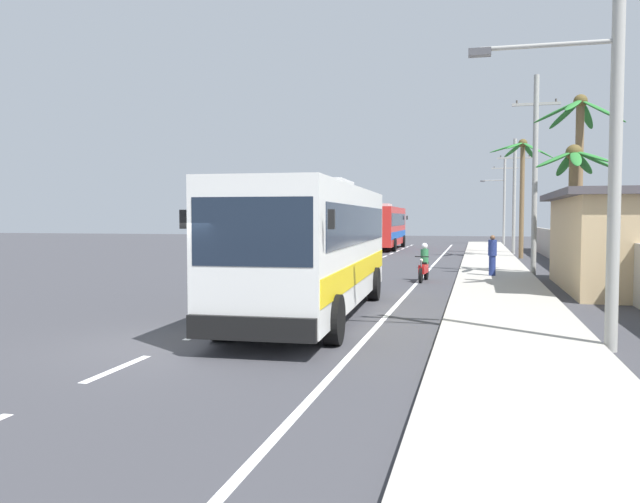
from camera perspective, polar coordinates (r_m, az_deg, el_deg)
The scene contains 15 objects.
ground_plane at distance 13.25m, azimuth -13.14°, elevation -8.28°, with size 160.00×160.00×0.00m, color #3A3A3F.
sidewalk_kerb at distance 21.71m, azimuth 16.20°, elevation -3.71°, with size 3.20×90.00×0.14m, color #A8A399.
lane_markings at distance 26.56m, azimuth 5.91°, elevation -2.53°, with size 3.84×71.00×0.01m.
boundary_wall at distance 26.02m, azimuth 24.29°, elevation -0.86°, with size 0.24×60.00×1.85m, color #9E998E.
coach_bus_foreground at distance 16.66m, azimuth -0.49°, elevation 0.74°, with size 3.25×11.15×3.67m.
coach_bus_far_lane at distance 52.23m, azimuth 5.84°, elevation 2.35°, with size 3.10×12.07×3.74m.
motorcycle_beside_bus at distance 25.92m, azimuth 9.45°, elevation -1.28°, with size 0.56×1.96×1.56m.
pedestrian_near_kerb at distance 27.56m, azimuth 15.44°, elevation -0.26°, with size 0.36×0.36×1.72m.
utility_pole_nearest at distance 13.39m, azimuth 24.90°, elevation 11.08°, with size 3.75×0.24×8.45m.
utility_pole_mid at distance 30.04m, azimuth 19.00°, elevation 6.91°, with size 2.09×0.24×8.99m.
utility_pole_far at distance 46.79m, azimuth 17.28°, elevation 5.03°, with size 2.42×0.24×8.20m.
utility_pole_distant at distance 63.60m, azimuth 16.37°, elevation 4.75°, with size 3.54×0.24×8.53m.
palm_nearest at distance 42.13m, azimuth 17.93°, elevation 6.89°, with size 3.96×3.72×7.61m.
palm_second at distance 23.40m, azimuth 22.10°, elevation 5.56°, with size 2.75×2.73×5.12m.
palm_third at distance 28.30m, azimuth 22.56°, elevation 8.30°, with size 3.65×3.53×7.68m.
Camera 1 is at (5.96, -11.55, 2.59)m, focal length 35.12 mm.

